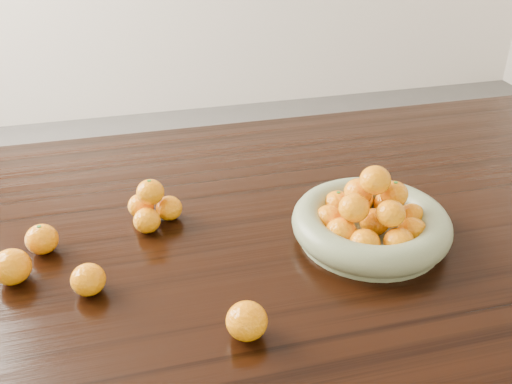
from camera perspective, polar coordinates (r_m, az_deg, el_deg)
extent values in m
cube|color=black|center=(1.17, -0.38, -3.78)|extent=(2.00, 1.00, 0.04)
cube|color=black|center=(2.07, 22.40, -2.13)|extent=(0.08, 0.08, 0.71)
cylinder|color=gray|center=(1.13, 11.27, -4.27)|extent=(0.27, 0.27, 0.01)
torus|color=gray|center=(1.11, 11.42, -3.05)|extent=(0.30, 0.30, 0.06)
ellipsoid|color=orange|center=(1.15, 15.32, -2.33)|extent=(0.05, 0.05, 0.05)
ellipsoid|color=orange|center=(1.17, 12.92, -1.15)|extent=(0.05, 0.05, 0.05)
ellipsoid|color=orange|center=(1.17, 10.27, -0.80)|extent=(0.06, 0.06, 0.05)
ellipsoid|color=orange|center=(1.15, 8.15, -1.21)|extent=(0.06, 0.06, 0.05)
ellipsoid|color=orange|center=(1.10, 7.32, -2.66)|extent=(0.06, 0.06, 0.05)
ellipsoid|color=orange|center=(1.06, 8.50, -4.05)|extent=(0.06, 0.06, 0.06)
ellipsoid|color=orange|center=(1.04, 10.80, -5.08)|extent=(0.06, 0.06, 0.05)
ellipsoid|color=orange|center=(1.06, 14.10, -4.91)|extent=(0.06, 0.06, 0.05)
ellipsoid|color=orange|center=(1.10, 15.35, -3.75)|extent=(0.05, 0.05, 0.05)
ellipsoid|color=orange|center=(1.11, 11.74, -2.96)|extent=(0.06, 0.06, 0.05)
ellipsoid|color=orange|center=(1.11, 13.65, -0.20)|extent=(0.05, 0.05, 0.05)
ellipsoid|color=orange|center=(1.12, 10.20, 0.02)|extent=(0.06, 0.06, 0.05)
ellipsoid|color=orange|center=(1.05, 9.78, -1.57)|extent=(0.06, 0.06, 0.05)
ellipsoid|color=orange|center=(1.06, 13.30, -2.12)|extent=(0.05, 0.05, 0.05)
ellipsoid|color=orange|center=(1.07, 11.83, 1.16)|extent=(0.06, 0.06, 0.05)
ellipsoid|color=orange|center=(1.14, -10.86, -2.82)|extent=(0.05, 0.05, 0.05)
ellipsoid|color=orange|center=(1.17, -8.68, -1.60)|extent=(0.05, 0.05, 0.05)
ellipsoid|color=orange|center=(1.19, -11.43, -1.35)|extent=(0.05, 0.05, 0.05)
ellipsoid|color=orange|center=(1.14, -10.53, -0.02)|extent=(0.05, 0.05, 0.05)
ellipsoid|color=orange|center=(1.13, -20.63, -4.44)|extent=(0.06, 0.06, 0.06)
ellipsoid|color=orange|center=(1.00, -16.43, -8.40)|extent=(0.06, 0.06, 0.05)
ellipsoid|color=orange|center=(0.89, -0.94, -12.77)|extent=(0.06, 0.06, 0.06)
ellipsoid|color=orange|center=(1.07, -23.25, -6.89)|extent=(0.07, 0.07, 0.06)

